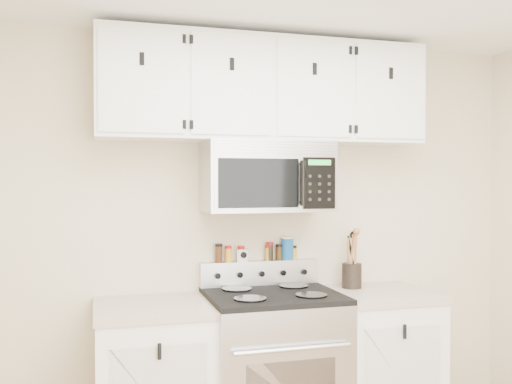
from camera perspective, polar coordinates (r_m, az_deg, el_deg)
back_wall at (r=3.63m, az=0.19°, el=-4.47°), size 3.50×0.01×2.50m
range at (r=3.49m, az=1.71°, el=-17.52°), size 0.76×0.65×1.10m
base_cabinet_right at (r=3.77m, az=12.07°, el=-16.52°), size 0.64×0.62×0.92m
microwave at (r=3.43m, az=1.08°, el=1.56°), size 0.76×0.44×0.42m
upper_cabinets at (r=3.50m, az=0.96°, el=10.11°), size 2.00×0.35×0.62m
utensil_crock at (r=3.72m, az=9.56°, el=-8.05°), size 0.12×0.12×0.36m
kitchen_timer at (r=3.58m, az=-1.35°, el=-6.35°), size 0.08×0.07×0.08m
salt_canister at (r=3.66m, az=3.16°, el=-5.64°), size 0.08×0.08×0.15m
spice_jar_0 at (r=3.54m, az=-3.74°, el=-6.10°), size 0.05×0.05×0.11m
spice_jar_1 at (r=3.56m, az=-2.78°, el=-6.19°), size 0.04×0.04×0.10m
spice_jar_2 at (r=3.58m, az=-1.49°, el=-6.18°), size 0.04×0.04×0.10m
spice_jar_3 at (r=3.62m, az=1.22°, el=-6.10°), size 0.04×0.04×0.10m
spice_jar_4 at (r=3.63m, az=1.37°, el=-5.93°), size 0.05×0.05×0.12m
spice_jar_5 at (r=3.65m, az=2.33°, el=-6.01°), size 0.04×0.04×0.10m
spice_jar_6 at (r=3.68m, az=3.80°, el=-6.05°), size 0.04×0.04×0.09m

